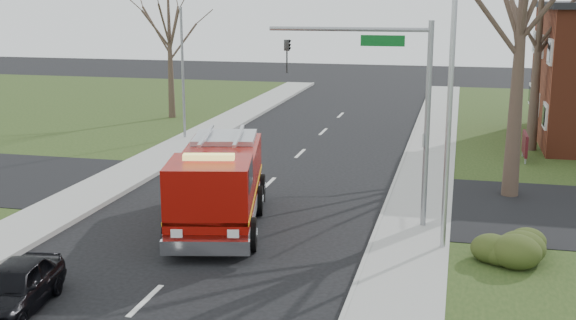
# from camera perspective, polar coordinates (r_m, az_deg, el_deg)

# --- Properties ---
(ground) EXTENTS (120.00, 120.00, 0.00)m
(ground) POSITION_cam_1_polar(r_m,az_deg,el_deg) (24.14, -5.27, -5.41)
(ground) COLOR black
(ground) RESTS_ON ground
(sidewalk_right) EXTENTS (2.40, 80.00, 0.15)m
(sidewalk_right) POSITION_cam_1_polar(r_m,az_deg,el_deg) (22.96, 9.63, -6.31)
(sidewalk_right) COLOR #9F9F99
(sidewalk_right) RESTS_ON ground
(sidewalk_left) EXTENTS (2.40, 80.00, 0.15)m
(sidewalk_left) POSITION_cam_1_polar(r_m,az_deg,el_deg) (26.70, -18.01, -4.04)
(sidewalk_left) COLOR #9F9F99
(sidewalk_left) RESTS_ON ground
(health_center_sign) EXTENTS (0.12, 2.00, 1.40)m
(health_center_sign) POSITION_cam_1_polar(r_m,az_deg,el_deg) (34.95, 18.21, 1.20)
(health_center_sign) COLOR #461016
(health_center_sign) RESTS_ON ground
(hedge_corner) EXTENTS (2.80, 2.00, 0.90)m
(hedge_corner) POSITION_cam_1_polar(r_m,az_deg,el_deg) (21.87, 16.87, -6.28)
(hedge_corner) COLOR #293814
(hedge_corner) RESTS_ON lawn_right
(bare_tree_far) EXTENTS (5.25, 5.25, 10.50)m
(bare_tree_far) POSITION_cam_1_polar(r_m,az_deg,el_deg) (36.87, 19.32, 10.49)
(bare_tree_far) COLOR #3D2E24
(bare_tree_far) RESTS_ON ground
(bare_tree_left) EXTENTS (4.50, 4.50, 9.00)m
(bare_tree_left) POSITION_cam_1_polar(r_m,az_deg,el_deg) (45.24, -9.38, 10.16)
(bare_tree_left) COLOR #3D2E24
(bare_tree_left) RESTS_ON ground
(traffic_signal_mast) EXTENTS (5.29, 0.18, 6.80)m
(traffic_signal_mast) POSITION_cam_1_polar(r_m,az_deg,el_deg) (23.46, 7.90, 5.79)
(traffic_signal_mast) COLOR gray
(traffic_signal_mast) RESTS_ON ground
(streetlight_pole) EXTENTS (1.48, 0.16, 8.40)m
(streetlight_pole) POSITION_cam_1_polar(r_m,az_deg,el_deg) (21.39, 12.50, 4.52)
(streetlight_pole) COLOR #B7BABF
(streetlight_pole) RESTS_ON ground
(utility_pole_far) EXTENTS (0.14, 0.14, 7.00)m
(utility_pole_far) POSITION_cam_1_polar(r_m,az_deg,el_deg) (38.65, -8.31, 6.70)
(utility_pole_far) COLOR gray
(utility_pole_far) RESTS_ON ground
(fire_engine) EXTENTS (4.14, 7.76, 2.98)m
(fire_engine) POSITION_cam_1_polar(r_m,az_deg,el_deg) (24.04, -5.52, -2.14)
(fire_engine) COLOR #8D0C06
(fire_engine) RESTS_ON ground
(parked_car_maroon) EXTENTS (1.99, 3.78, 1.23)m
(parked_car_maroon) POSITION_cam_1_polar(r_m,az_deg,el_deg) (19.02, -20.80, -9.38)
(parked_car_maroon) COLOR black
(parked_car_maroon) RESTS_ON ground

